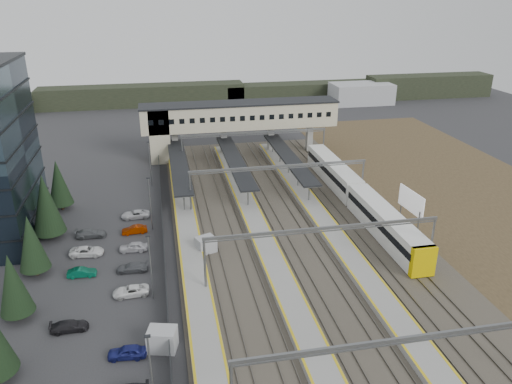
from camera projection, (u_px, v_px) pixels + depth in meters
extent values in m
plane|color=#2B2B2D|center=(215.00, 257.00, 65.37)|extent=(220.00, 220.00, 0.00)
cylinder|color=black|center=(19.00, 314.00, 53.00)|extent=(0.44, 0.44, 1.20)
cone|color=black|center=(13.00, 284.00, 51.56)|extent=(3.54, 3.54, 6.80)
cylinder|color=black|center=(37.00, 270.00, 61.17)|extent=(0.44, 0.44, 1.20)
cone|color=black|center=(31.00, 242.00, 59.69)|extent=(3.64, 3.64, 7.00)
cylinder|color=black|center=(51.00, 234.00, 70.24)|extent=(0.44, 0.44, 1.20)
cone|color=black|center=(46.00, 204.00, 68.47)|extent=(4.42, 4.42, 8.50)
cylinder|color=black|center=(62.00, 206.00, 79.31)|extent=(0.44, 0.44, 1.20)
cone|color=black|center=(59.00, 182.00, 77.79)|extent=(3.74, 3.74, 7.20)
imported|color=black|center=(69.00, 326.00, 51.20)|extent=(3.90, 1.77, 1.11)
imported|color=#06533A|center=(82.00, 272.00, 60.81)|extent=(3.48, 1.31, 1.13)
imported|color=white|center=(87.00, 251.00, 65.61)|extent=(4.51, 2.40, 1.21)
imported|color=#54575A|center=(91.00, 233.00, 70.41)|extent=(4.26, 1.81, 1.23)
imported|color=navy|center=(127.00, 352.00, 47.45)|extent=(3.82, 1.84, 1.26)
imported|color=white|center=(131.00, 291.00, 57.09)|extent=(4.20, 2.09, 1.14)
imported|color=#4F5256|center=(132.00, 267.00, 61.89)|extent=(4.02, 1.84, 1.14)
imported|color=silver|center=(133.00, 247.00, 66.68)|extent=(3.87, 1.80, 1.28)
imported|color=#822200|center=(134.00, 230.00, 71.51)|extent=(3.65, 1.54, 1.17)
imported|color=silver|center=(135.00, 214.00, 76.31)|extent=(4.28, 2.00, 1.18)
cylinder|color=slate|center=(151.00, 377.00, 39.72)|extent=(0.16, 0.16, 8.00)
cube|color=black|center=(147.00, 336.00, 38.20)|extent=(0.50, 0.25, 0.15)
cylinder|color=slate|center=(151.00, 268.00, 55.15)|extent=(0.16, 0.16, 8.00)
cube|color=black|center=(148.00, 236.00, 53.63)|extent=(0.50, 0.25, 0.15)
cylinder|color=slate|center=(150.00, 204.00, 71.48)|extent=(0.16, 0.16, 8.00)
cube|color=black|center=(148.00, 178.00, 69.96)|extent=(0.50, 0.25, 0.15)
cylinder|color=slate|center=(150.00, 164.00, 87.81)|extent=(0.16, 0.16, 8.00)
cube|color=black|center=(148.00, 142.00, 86.29)|extent=(0.50, 0.25, 0.15)
cube|color=#26282B|center=(163.00, 238.00, 68.35)|extent=(0.08, 90.00, 2.00)
cube|color=#A5A7AB|center=(162.00, 339.00, 48.37)|extent=(3.15, 2.64, 2.28)
cube|color=#A5A7AB|center=(206.00, 245.00, 66.12)|extent=(2.99, 2.76, 2.22)
cube|color=#3B352E|center=(293.00, 232.00, 72.04)|extent=(34.00, 90.00, 0.20)
cube|color=#59544C|center=(206.00, 238.00, 69.67)|extent=(0.08, 90.00, 0.14)
cube|color=#59544C|center=(216.00, 238.00, 69.93)|extent=(0.08, 90.00, 0.14)
cube|color=#59544C|center=(234.00, 236.00, 70.39)|extent=(0.08, 90.00, 0.14)
cube|color=#59544C|center=(244.00, 235.00, 70.65)|extent=(0.08, 90.00, 0.14)
cube|color=#59544C|center=(275.00, 232.00, 71.48)|extent=(0.08, 90.00, 0.14)
cube|color=#59544C|center=(285.00, 231.00, 71.74)|extent=(0.08, 90.00, 0.14)
cube|color=#59544C|center=(302.00, 230.00, 72.20)|extent=(0.08, 90.00, 0.14)
cube|color=#59544C|center=(311.00, 229.00, 72.46)|extent=(0.08, 90.00, 0.14)
cube|color=#59544C|center=(341.00, 226.00, 73.28)|extent=(0.08, 90.00, 0.14)
cube|color=#59544C|center=(351.00, 225.00, 73.54)|extent=(0.08, 90.00, 0.14)
cube|color=#59544C|center=(367.00, 224.00, 74.01)|extent=(0.08, 90.00, 0.14)
cube|color=#59544C|center=(376.00, 223.00, 74.27)|extent=(0.08, 90.00, 0.14)
cube|color=gray|center=(189.00, 239.00, 69.19)|extent=(3.20, 82.00, 0.90)
cube|color=gold|center=(178.00, 237.00, 68.76)|extent=(0.25, 82.00, 0.02)
cube|color=gold|center=(199.00, 235.00, 69.28)|extent=(0.25, 82.00, 0.02)
cube|color=gray|center=(260.00, 232.00, 71.00)|extent=(3.20, 82.00, 0.90)
cube|color=gold|center=(250.00, 230.00, 70.56)|extent=(0.25, 82.00, 0.02)
cube|color=gold|center=(270.00, 229.00, 71.09)|extent=(0.25, 82.00, 0.02)
cube|color=gray|center=(327.00, 226.00, 72.81)|extent=(3.20, 82.00, 0.90)
cube|color=gold|center=(317.00, 224.00, 72.37)|extent=(0.25, 82.00, 0.02)
cube|color=gold|center=(336.00, 223.00, 72.89)|extent=(0.25, 82.00, 0.02)
cube|color=black|center=(179.00, 164.00, 87.80)|extent=(3.00, 30.00, 0.25)
cube|color=slate|center=(179.00, 165.00, 87.86)|extent=(3.10, 30.00, 0.12)
cylinder|color=slate|center=(184.00, 201.00, 76.62)|extent=(0.20, 0.20, 3.10)
cylinder|color=slate|center=(182.00, 186.00, 82.52)|extent=(0.20, 0.20, 3.10)
cylinder|color=slate|center=(179.00, 172.00, 88.41)|extent=(0.20, 0.20, 3.10)
cylinder|color=slate|center=(178.00, 161.00, 94.31)|extent=(0.20, 0.20, 3.10)
cylinder|color=slate|center=(176.00, 151.00, 100.21)|extent=(0.20, 0.20, 3.10)
cube|color=black|center=(235.00, 160.00, 89.61)|extent=(3.00, 30.00, 0.25)
cube|color=slate|center=(235.00, 161.00, 89.67)|extent=(3.10, 30.00, 0.12)
cylinder|color=slate|center=(248.00, 196.00, 78.42)|extent=(0.20, 0.20, 3.10)
cylinder|color=slate|center=(241.00, 181.00, 84.32)|extent=(0.20, 0.20, 3.10)
cylinder|color=slate|center=(235.00, 169.00, 90.22)|extent=(0.20, 0.20, 3.10)
cylinder|color=slate|center=(230.00, 158.00, 96.12)|extent=(0.20, 0.20, 3.10)
cylinder|color=slate|center=(225.00, 148.00, 102.01)|extent=(0.20, 0.20, 3.10)
cube|color=black|center=(289.00, 157.00, 91.42)|extent=(3.00, 30.00, 0.25)
cube|color=slate|center=(289.00, 158.00, 91.48)|extent=(3.10, 30.00, 0.12)
cylinder|color=slate|center=(309.00, 191.00, 80.23)|extent=(0.20, 0.20, 3.10)
cylinder|color=slate|center=(298.00, 177.00, 86.13)|extent=(0.20, 0.20, 3.10)
cylinder|color=slate|center=(289.00, 165.00, 92.03)|extent=(0.20, 0.20, 3.10)
cylinder|color=slate|center=(280.00, 154.00, 97.92)|extent=(0.20, 0.20, 3.10)
cylinder|color=slate|center=(273.00, 145.00, 103.82)|extent=(0.20, 0.20, 3.10)
cube|color=#C1B493|center=(240.00, 115.00, 102.14)|extent=(40.00, 6.00, 5.00)
cube|color=black|center=(240.00, 103.00, 101.18)|extent=(40.40, 6.40, 0.30)
cube|color=#C1B493|center=(159.00, 134.00, 100.30)|extent=(4.00, 6.00, 11.00)
cube|color=black|center=(151.00, 123.00, 96.11)|extent=(1.00, 0.06, 1.00)
cube|color=black|center=(161.00, 122.00, 96.48)|extent=(1.00, 0.06, 1.00)
cube|color=black|center=(172.00, 122.00, 96.84)|extent=(1.00, 0.06, 1.00)
cube|color=black|center=(182.00, 121.00, 97.20)|extent=(1.00, 0.06, 1.00)
cube|color=black|center=(192.00, 121.00, 97.56)|extent=(1.00, 0.06, 1.00)
cube|color=black|center=(202.00, 120.00, 97.92)|extent=(1.00, 0.06, 1.00)
cube|color=black|center=(213.00, 120.00, 98.28)|extent=(1.00, 0.06, 1.00)
cube|color=black|center=(223.00, 119.00, 98.64)|extent=(1.00, 0.06, 1.00)
cube|color=black|center=(233.00, 119.00, 99.01)|extent=(1.00, 0.06, 1.00)
cube|color=black|center=(242.00, 118.00, 99.37)|extent=(1.00, 0.06, 1.00)
cube|color=black|center=(252.00, 118.00, 99.73)|extent=(1.00, 0.06, 1.00)
cube|color=black|center=(262.00, 117.00, 100.09)|extent=(1.00, 0.06, 1.00)
cube|color=black|center=(272.00, 117.00, 100.45)|extent=(1.00, 0.06, 1.00)
cube|color=black|center=(281.00, 117.00, 100.81)|extent=(1.00, 0.06, 1.00)
cube|color=black|center=(291.00, 116.00, 101.17)|extent=(1.00, 0.06, 1.00)
cube|color=black|center=(300.00, 116.00, 101.53)|extent=(1.00, 0.06, 1.00)
cube|color=black|center=(310.00, 115.00, 101.90)|extent=(1.00, 0.06, 1.00)
cube|color=black|center=(319.00, 115.00, 102.26)|extent=(1.00, 0.06, 1.00)
cube|color=black|center=(329.00, 114.00, 102.62)|extent=(1.00, 0.06, 1.00)
cube|color=gray|center=(168.00, 145.00, 101.52)|extent=(1.20, 1.60, 6.00)
cube|color=gray|center=(175.00, 145.00, 101.79)|extent=(1.20, 1.60, 6.00)
cube|color=gray|center=(224.00, 142.00, 103.60)|extent=(1.20, 1.60, 6.00)
cube|color=gray|center=(271.00, 140.00, 105.41)|extent=(1.20, 1.60, 6.00)
cube|color=gray|center=(309.00, 137.00, 106.94)|extent=(1.20, 1.60, 6.00)
cube|color=slate|center=(405.00, 339.00, 39.48)|extent=(28.40, 0.25, 0.35)
cube|color=slate|center=(405.00, 343.00, 39.63)|extent=(28.40, 0.12, 0.12)
cylinder|color=slate|center=(205.00, 267.00, 56.42)|extent=(0.28, 0.28, 7.00)
cylinder|color=slate|center=(432.00, 244.00, 61.48)|extent=(0.28, 0.28, 7.00)
cube|color=slate|center=(325.00, 228.00, 57.62)|extent=(28.40, 0.25, 0.35)
cube|color=slate|center=(324.00, 231.00, 57.77)|extent=(28.40, 0.12, 0.12)
cylinder|color=slate|center=(190.00, 194.00, 76.38)|extent=(0.28, 0.28, 7.00)
cylinder|color=slate|center=(362.00, 181.00, 81.44)|extent=(0.28, 0.28, 7.00)
cube|color=slate|center=(279.00, 166.00, 77.58)|extent=(28.40, 0.25, 0.35)
cube|color=slate|center=(279.00, 169.00, 77.73)|extent=(28.40, 0.12, 0.12)
cylinder|color=slate|center=(182.00, 154.00, 94.53)|extent=(0.28, 0.28, 7.00)
cylinder|color=slate|center=(323.00, 146.00, 99.59)|extent=(0.28, 0.28, 7.00)
cube|color=slate|center=(255.00, 132.00, 95.73)|extent=(28.40, 0.25, 0.35)
cube|color=slate|center=(255.00, 134.00, 95.88)|extent=(28.40, 0.12, 0.12)
cube|color=white|center=(386.00, 224.00, 69.36)|extent=(3.04, 21.08, 3.90)
cube|color=black|center=(386.00, 221.00, 69.19)|extent=(3.10, 20.48, 0.98)
cube|color=slate|center=(384.00, 235.00, 70.00)|extent=(2.60, 19.68, 0.54)
cube|color=white|center=(333.00, 172.00, 89.03)|extent=(3.04, 21.08, 3.90)
cube|color=black|center=(333.00, 170.00, 88.86)|extent=(3.10, 20.48, 0.98)
cube|color=slate|center=(333.00, 181.00, 89.67)|extent=(2.60, 19.68, 0.54)
cube|color=#D7B500|center=(423.00, 261.00, 59.88)|extent=(3.06, 0.90, 3.90)
cylinder|color=slate|center=(418.00, 223.00, 70.99)|extent=(0.20, 0.20, 3.43)
cylinder|color=slate|center=(401.00, 208.00, 75.92)|extent=(0.20, 0.20, 3.43)
cube|color=white|center=(411.00, 201.00, 72.61)|extent=(0.63, 6.43, 3.22)
cube|color=#3E3320|center=(497.00, 213.00, 78.03)|extent=(34.00, 120.00, 0.06)
cube|color=black|center=(143.00, 95.00, 148.62)|extent=(60.00, 8.00, 6.00)
cube|color=black|center=(304.00, 91.00, 157.84)|extent=(50.00, 8.00, 5.00)
cube|color=black|center=(429.00, 86.00, 160.15)|extent=(40.00, 8.00, 7.00)
cube|color=#A5A7AB|center=(361.00, 93.00, 151.29)|extent=(18.00, 10.00, 6.00)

